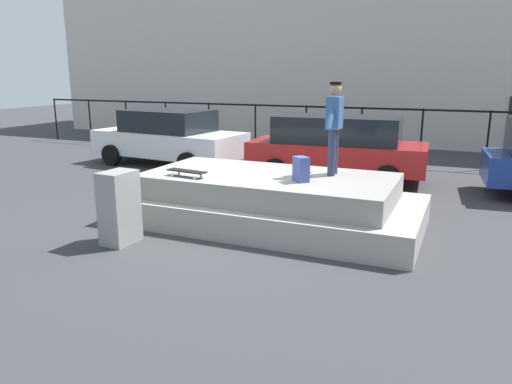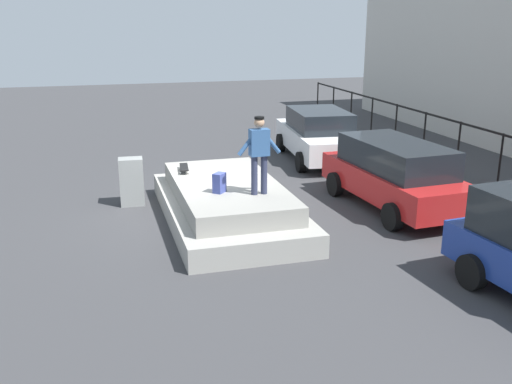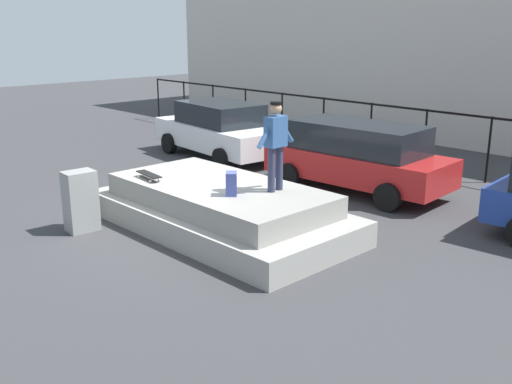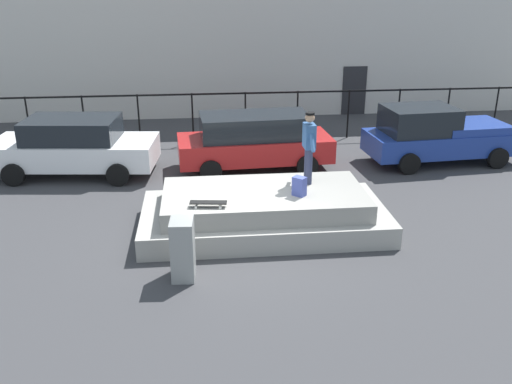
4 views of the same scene
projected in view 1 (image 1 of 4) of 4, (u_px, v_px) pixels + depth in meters
The scene contains 10 objects.
ground_plane at pixel (225, 223), 9.26m from camera, with size 60.00×60.00×0.00m, color #38383A.
concrete_ledge at pixel (269, 201), 9.25m from camera, with size 5.63×2.83×0.93m.
skateboarder at pixel (334, 122), 8.88m from camera, with size 0.25×0.98×1.70m.
skateboard at pixel (187, 171), 8.90m from camera, with size 0.81×0.30×0.12m.
backpack at pixel (301, 169), 8.48m from camera, with size 0.28×0.20×0.44m, color #3F4C99.
car_white_sedan_near at pixel (169, 137), 15.00m from camera, with size 4.90×2.54×1.69m.
car_red_hatchback_mid at pixel (337, 146), 12.84m from camera, with size 4.66×2.25×1.69m.
utility_box at pixel (119, 208), 8.07m from camera, with size 0.44×0.60×1.22m, color gray.
fence_row at pixel (333, 123), 15.88m from camera, with size 24.06×0.06×1.74m.
warehouse_building at pixel (375, 54), 21.29m from camera, with size 29.47×6.71×7.12m.
Camera 1 is at (4.09, -7.88, 2.78)m, focal length 34.22 mm.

